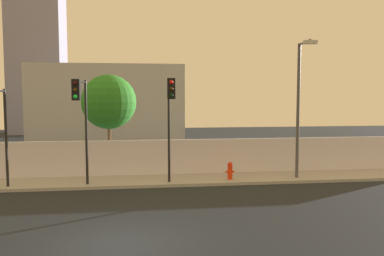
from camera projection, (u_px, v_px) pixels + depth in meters
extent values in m
plane|color=#1E232A|center=(119.00, 246.00, 11.52)|extent=(80.00, 80.00, 0.00)
cube|color=#A0A0A0|center=(127.00, 182.00, 19.62)|extent=(36.00, 2.40, 0.15)
cube|color=silver|center=(128.00, 158.00, 20.81)|extent=(36.00, 0.18, 1.80)
cylinder|color=black|center=(6.00, 138.00, 18.09)|extent=(0.12, 0.12, 4.41)
cylinder|color=black|center=(86.00, 133.00, 18.53)|extent=(0.12, 0.12, 4.80)
cylinder|color=black|center=(81.00, 82.00, 17.63)|extent=(0.28, 1.42, 0.08)
cube|color=black|center=(76.00, 90.00, 16.95)|extent=(0.37, 0.25, 0.90)
sphere|color=black|center=(75.00, 83.00, 16.80)|extent=(0.18, 0.18, 0.18)
sphere|color=#33260A|center=(75.00, 90.00, 16.83)|extent=(0.18, 0.18, 0.18)
sphere|color=#19F24C|center=(75.00, 97.00, 16.85)|extent=(0.18, 0.18, 0.18)
cylinder|color=black|center=(169.00, 131.00, 19.03)|extent=(0.12, 0.12, 4.86)
cylinder|color=black|center=(170.00, 81.00, 18.07)|extent=(0.09, 1.54, 0.08)
cube|color=black|center=(171.00, 89.00, 17.34)|extent=(0.34, 0.20, 0.90)
sphere|color=red|center=(171.00, 82.00, 17.20)|extent=(0.18, 0.18, 0.18)
sphere|color=#33260A|center=(171.00, 89.00, 17.22)|extent=(0.18, 0.18, 0.18)
sphere|color=black|center=(171.00, 95.00, 17.24)|extent=(0.18, 0.18, 0.18)
cylinder|color=#4C4C51|center=(298.00, 111.00, 19.99)|extent=(0.16, 0.16, 6.64)
cylinder|color=#4C4C51|center=(305.00, 42.00, 18.88)|extent=(0.28, 1.68, 0.10)
cube|color=beige|center=(310.00, 42.00, 18.05)|extent=(0.62, 0.30, 0.16)
cylinder|color=red|center=(230.00, 172.00, 19.75)|extent=(0.24, 0.24, 0.69)
sphere|color=red|center=(230.00, 165.00, 19.72)|extent=(0.26, 0.26, 0.26)
cylinder|color=red|center=(227.00, 172.00, 19.73)|extent=(0.10, 0.09, 0.09)
cylinder|color=red|center=(233.00, 172.00, 19.77)|extent=(0.10, 0.09, 0.09)
cylinder|color=brown|center=(110.00, 145.00, 21.85)|extent=(0.19, 0.19, 3.10)
sphere|color=#2A7B25|center=(109.00, 102.00, 21.65)|extent=(2.94, 2.94, 2.94)
cube|color=#A7A7A7|center=(109.00, 106.00, 34.20)|extent=(12.32, 6.00, 6.69)
cube|color=gray|center=(37.00, 30.00, 44.27)|extent=(5.58, 5.00, 22.67)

